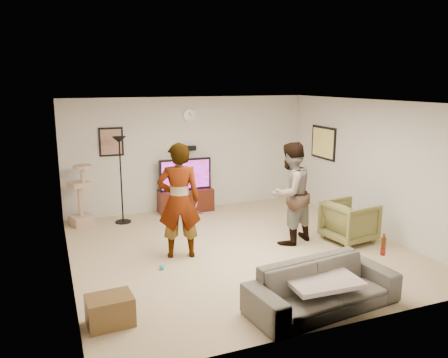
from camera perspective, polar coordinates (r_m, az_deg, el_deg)
name	(u,v)px	position (r m, az deg, el deg)	size (l,w,h in m)	color
floor	(238,249)	(7.83, 1.85, -8.89)	(5.50, 5.50, 0.02)	tan
ceiling	(239,101)	(7.30, 1.98, 9.86)	(5.50, 5.50, 0.02)	silver
wall_back	(190,154)	(10.00, -4.42, 3.25)	(5.50, 0.04, 2.50)	silver
wall_front	(338,226)	(5.15, 14.32, -5.86)	(5.50, 0.04, 2.50)	silver
wall_left	(65,193)	(6.87, -19.62, -1.65)	(0.04, 5.50, 2.50)	silver
wall_right	(372,166)	(8.91, 18.34, 1.53)	(0.04, 5.50, 2.50)	silver
wall_clock	(189,115)	(9.87, -4.45, 8.10)	(0.26, 0.26, 0.04)	silver
wall_speaker	(190,148)	(9.93, -4.33, 3.94)	(0.25, 0.10, 0.10)	black
picture_back	(111,142)	(9.57, -14.21, 4.62)	(0.42, 0.03, 0.52)	#8A6557
picture_right	(323,143)	(10.12, 12.55, 4.53)	(0.03, 0.78, 0.62)	#F7D96F
tv_stand	(186,200)	(9.93, -4.91, -2.74)	(1.19, 0.45, 0.50)	#35120A
console_box	(192,214)	(9.63, -4.12, -4.53)	(0.40, 0.30, 0.07)	silver
tv	(185,174)	(9.79, -4.97, 0.61)	(1.16, 0.08, 0.69)	black
tv_screen	(186,175)	(9.75, -4.90, 0.56)	(1.07, 0.01, 0.61)	#851EEF
floor_lamp	(121,181)	(9.20, -12.99, -0.20)	(0.32, 0.32, 1.75)	black
cat_tree	(80,195)	(9.32, -17.91, -1.98)	(0.39, 0.39, 1.23)	tan
person_left	(179,201)	(7.23, -5.74, -2.77)	(0.69, 0.45, 1.89)	#A4A6AA
person_right	(290,193)	(7.92, 8.44, -1.83)	(0.88, 0.68, 1.81)	#2A52A5
sofa	(323,287)	(5.93, 12.49, -13.27)	(1.99, 0.78, 0.58)	#4F4B44
throw_blanket	(321,280)	(5.87, 12.29, -12.43)	(0.90, 0.70, 0.06)	#C1A8A0
beer_bottle	(383,246)	(6.30, 19.65, -8.05)	(0.06, 0.06, 0.25)	#542708
armchair	(350,221)	(8.36, 15.72, -5.24)	(0.78, 0.81, 0.73)	brown
side_table	(110,310)	(5.67, -14.35, -15.93)	(0.53, 0.40, 0.36)	brown
toy_ball	(162,267)	(7.04, -7.93, -11.08)	(0.08, 0.08, 0.08)	#1EB29E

